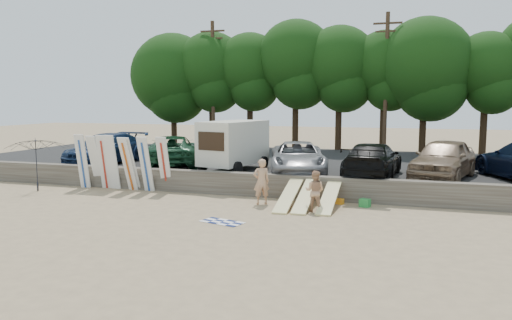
% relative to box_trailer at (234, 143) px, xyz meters
% --- Properties ---
extents(ground, '(120.00, 120.00, 0.00)m').
position_rel_box_trailer_xyz_m(ground, '(4.61, -5.62, -2.06)').
color(ground, tan).
rests_on(ground, ground).
extents(seawall, '(44.00, 0.50, 1.00)m').
position_rel_box_trailer_xyz_m(seawall, '(4.61, -2.62, -1.56)').
color(seawall, '#6B6356').
rests_on(seawall, ground).
extents(parking_lot, '(44.00, 14.50, 0.70)m').
position_rel_box_trailer_xyz_m(parking_lot, '(4.61, 4.88, -1.71)').
color(parking_lot, '#282828').
rests_on(parking_lot, ground).
extents(treeline, '(33.00, 6.50, 9.11)m').
position_rel_box_trailer_xyz_m(treeline, '(2.99, 11.87, 4.40)').
color(treeline, '#382616').
rests_on(treeline, parking_lot).
extents(utility_poles, '(25.80, 0.26, 9.00)m').
position_rel_box_trailer_xyz_m(utility_poles, '(6.61, 10.38, 3.36)').
color(utility_poles, '#473321').
rests_on(utility_poles, parking_lot).
extents(box_trailer, '(2.82, 4.14, 2.43)m').
position_rel_box_trailer_xyz_m(box_trailer, '(0.00, 0.00, 0.00)').
color(box_trailer, beige).
rests_on(box_trailer, parking_lot).
extents(car_0, '(2.55, 5.70, 1.62)m').
position_rel_box_trailer_xyz_m(car_0, '(-7.65, 0.44, -0.55)').
color(car_0, '#15284B').
rests_on(car_0, parking_lot).
extents(car_1, '(4.76, 6.28, 1.59)m').
position_rel_box_trailer_xyz_m(car_1, '(-3.73, 0.71, -0.57)').
color(car_1, '#163D25').
rests_on(car_1, parking_lot).
extents(car_2, '(3.81, 5.85, 1.50)m').
position_rel_box_trailer_xyz_m(car_2, '(3.27, -0.09, -0.62)').
color(car_2, gray).
rests_on(car_2, parking_lot).
extents(car_3, '(2.55, 5.47, 1.55)m').
position_rel_box_trailer_xyz_m(car_3, '(6.72, -0.12, -0.59)').
color(car_3, black).
rests_on(car_3, parking_lot).
extents(car_4, '(3.40, 5.56, 1.77)m').
position_rel_box_trailer_xyz_m(car_4, '(9.74, 0.30, -0.48)').
color(car_4, '#8A7058').
rests_on(car_4, parking_lot).
extents(surfboard_upright_0, '(0.53, 0.54, 2.57)m').
position_rel_box_trailer_xyz_m(surfboard_upright_0, '(-6.41, -3.27, -0.78)').
color(surfboard_upright_0, white).
rests_on(surfboard_upright_0, ground).
extents(surfboard_upright_1, '(0.53, 0.81, 2.51)m').
position_rel_box_trailer_xyz_m(surfboard_upright_1, '(-5.85, -3.04, -0.81)').
color(surfboard_upright_1, white).
rests_on(surfboard_upright_1, ground).
extents(surfboard_upright_2, '(0.58, 0.65, 2.56)m').
position_rel_box_trailer_xyz_m(surfboard_upright_2, '(-5.31, -3.13, -0.78)').
color(surfboard_upright_2, white).
rests_on(surfboard_upright_2, ground).
extents(surfboard_upright_3, '(0.52, 0.56, 2.57)m').
position_rel_box_trailer_xyz_m(surfboard_upright_3, '(-4.86, -3.13, -0.78)').
color(surfboard_upright_3, white).
rests_on(surfboard_upright_3, ground).
extents(surfboard_upright_4, '(0.58, 0.88, 2.50)m').
position_rel_box_trailer_xyz_m(surfboard_upright_4, '(-3.96, -3.26, -0.81)').
color(surfboard_upright_4, white).
rests_on(surfboard_upright_4, ground).
extents(surfboard_upright_5, '(0.61, 0.91, 2.49)m').
position_rel_box_trailer_xyz_m(surfboard_upright_5, '(-3.88, -3.17, -0.82)').
color(surfboard_upright_5, white).
rests_on(surfboard_upright_5, ground).
extents(surfboard_upright_6, '(0.51, 0.70, 2.54)m').
position_rel_box_trailer_xyz_m(surfboard_upright_6, '(-3.07, -3.22, -0.80)').
color(surfboard_upright_6, white).
rests_on(surfboard_upright_6, ground).
extents(surfboard_upright_7, '(0.53, 0.73, 2.53)m').
position_rel_box_trailer_xyz_m(surfboard_upright_7, '(-2.24, -3.00, -0.80)').
color(surfboard_upright_7, white).
rests_on(surfboard_upright_7, ground).
extents(surfboard_low_0, '(0.56, 2.91, 0.88)m').
position_rel_box_trailer_xyz_m(surfboard_low_0, '(3.86, -4.30, -1.62)').
color(surfboard_low_0, '#F2E598').
rests_on(surfboard_low_0, ground).
extents(surfboard_low_1, '(0.56, 2.89, 0.94)m').
position_rel_box_trailer_xyz_m(surfboard_low_1, '(4.55, -4.22, -1.60)').
color(surfboard_low_1, '#F2E598').
rests_on(surfboard_low_1, ground).
extents(surfboard_low_2, '(0.56, 2.90, 0.91)m').
position_rel_box_trailer_xyz_m(surfboard_low_2, '(5.45, -4.11, -1.61)').
color(surfboard_low_2, '#F2E598').
rests_on(surfboard_low_2, ground).
extents(beachgoer_a, '(0.80, 0.72, 1.84)m').
position_rel_box_trailer_xyz_m(beachgoer_a, '(2.71, -4.17, -1.15)').
color(beachgoer_a, tan).
rests_on(beachgoer_a, ground).
extents(beachgoer_b, '(0.81, 0.66, 1.55)m').
position_rel_box_trailer_xyz_m(beachgoer_b, '(5.01, -4.83, -1.29)').
color(beachgoer_b, tan).
rests_on(beachgoer_b, ground).
extents(cooler, '(0.46, 0.41, 0.32)m').
position_rel_box_trailer_xyz_m(cooler, '(6.73, -3.46, -1.90)').
color(cooler, green).
rests_on(cooler, ground).
extents(gear_bag, '(0.35, 0.32, 0.22)m').
position_rel_box_trailer_xyz_m(gear_bag, '(5.72, -3.22, -1.95)').
color(gear_bag, orange).
rests_on(gear_bag, ground).
extents(beach_towel, '(1.85, 1.85, 0.00)m').
position_rel_box_trailer_xyz_m(beach_towel, '(2.31, -7.44, -2.06)').
color(beach_towel, white).
rests_on(beach_towel, ground).
extents(beach_umbrella, '(3.33, 3.29, 2.47)m').
position_rel_box_trailer_xyz_m(beach_umbrella, '(-7.86, -4.52, -0.83)').
color(beach_umbrella, black).
rests_on(beach_umbrella, ground).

